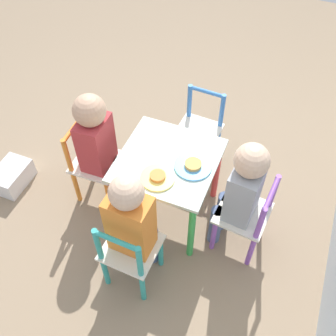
{
  "coord_description": "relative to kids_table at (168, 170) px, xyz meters",
  "views": [
    {
      "loc": [
        1.23,
        0.5,
        2.0
      ],
      "look_at": [
        0.0,
        0.0,
        0.41
      ],
      "focal_mm": 42.0,
      "sensor_mm": 36.0,
      "label": 1
    }
  ],
  "objects": [
    {
      "name": "chair_teal",
      "position": [
        0.46,
        -0.02,
        -0.13
      ],
      "size": [
        0.27,
        0.27,
        0.53
      ],
      "rotation": [
        0.0,
        0.0,
        -1.61
      ],
      "color": "silver",
      "rests_on": "ground_plane"
    },
    {
      "name": "child_right",
      "position": [
        0.4,
        -0.01,
        0.07
      ],
      "size": [
        0.21,
        0.21,
        0.78
      ],
      "rotation": [
        0.0,
        0.0,
        -1.61
      ],
      "color": "#4C608E",
      "rests_on": "ground_plane"
    },
    {
      "name": "kids_table",
      "position": [
        0.0,
        0.0,
        0.0
      ],
      "size": [
        0.5,
        0.5,
        0.48
      ],
      "color": "silver",
      "rests_on": "ground_plane"
    },
    {
      "name": "plate_back",
      "position": [
        0.0,
        0.14,
        0.1
      ],
      "size": [
        0.19,
        0.19,
        0.03
      ],
      "color": "#4C9EE0",
      "rests_on": "kids_table"
    },
    {
      "name": "ground_plane",
      "position": [
        0.0,
        0.0,
        -0.39
      ],
      "size": [
        6.0,
        6.0,
        0.0
      ],
      "primitive_type": "plane",
      "color": "#8C755B"
    },
    {
      "name": "chair_blue",
      "position": [
        -0.46,
        0.02,
        -0.13
      ],
      "size": [
        0.27,
        0.27,
        0.53
      ],
      "rotation": [
        0.0,
        0.0,
        1.52
      ],
      "color": "silver",
      "rests_on": "ground_plane"
    },
    {
      "name": "chair_purple",
      "position": [
        0.04,
        0.46,
        -0.13
      ],
      "size": [
        0.28,
        0.28,
        0.53
      ],
      "rotation": [
        0.0,
        0.0,
        -0.09
      ],
      "color": "silver",
      "rests_on": "ground_plane"
    },
    {
      "name": "chair_orange",
      "position": [
        0.01,
        -0.46,
        -0.13
      ],
      "size": [
        0.27,
        0.27,
        0.53
      ],
      "rotation": [
        0.0,
        0.0,
        -3.11
      ],
      "color": "silver",
      "rests_on": "ground_plane"
    },
    {
      "name": "storage_bin",
      "position": [
        0.17,
        -0.99,
        -0.33
      ],
      "size": [
        0.25,
        0.17,
        0.13
      ],
      "color": "silver",
      "rests_on": "ground_plane"
    },
    {
      "name": "child_back",
      "position": [
        0.04,
        0.4,
        0.07
      ],
      "size": [
        0.21,
        0.22,
        0.77
      ],
      "rotation": [
        0.0,
        0.0,
        -0.09
      ],
      "color": "#4C608E",
      "rests_on": "ground_plane"
    },
    {
      "name": "plate_right",
      "position": [
        0.14,
        0.0,
        0.1
      ],
      "size": [
        0.17,
        0.17,
        0.03
      ],
      "color": "#EADB66",
      "rests_on": "kids_table"
    },
    {
      "name": "child_front",
      "position": [
        0.01,
        -0.4,
        0.08
      ],
      "size": [
        0.2,
        0.22,
        0.77
      ],
      "rotation": [
        0.0,
        0.0,
        -3.11
      ],
      "color": "#7A6B5B",
      "rests_on": "ground_plane"
    }
  ]
}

